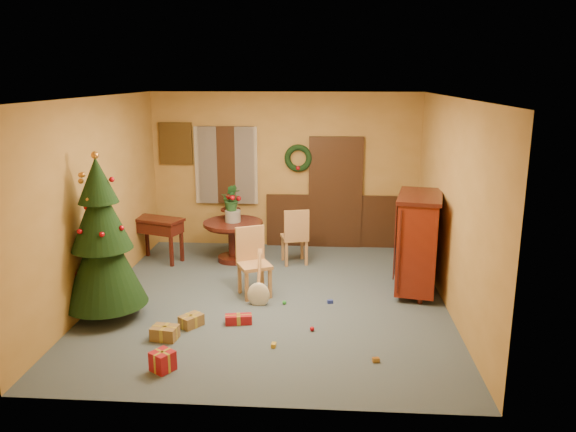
# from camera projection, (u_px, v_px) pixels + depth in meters

# --- Properties ---
(room_envelope) EXTENTS (5.50, 5.50, 5.50)m
(room_envelope) POSITION_uv_depth(u_px,v_px,m) (296.00, 189.00, 10.55)
(room_envelope) COLOR #3B4D56
(room_envelope) RESTS_ON ground
(dining_table) EXTENTS (1.04, 1.04, 0.72)m
(dining_table) POSITION_uv_depth(u_px,v_px,m) (233.00, 234.00, 9.80)
(dining_table) COLOR black
(dining_table) RESTS_ON floor
(urn) EXTENTS (0.27, 0.27, 0.20)m
(urn) POSITION_uv_depth(u_px,v_px,m) (233.00, 216.00, 9.73)
(urn) COLOR slate
(urn) RESTS_ON dining_table
(centerpiece_plant) EXTENTS (0.35, 0.31, 0.39)m
(centerpiece_plant) POSITION_uv_depth(u_px,v_px,m) (232.00, 199.00, 9.65)
(centerpiece_plant) COLOR #1E4C23
(centerpiece_plant) RESTS_ON urn
(chair_near) EXTENTS (0.59, 0.59, 1.02)m
(chair_near) POSITION_uv_depth(u_px,v_px,m) (253.00, 259.00, 8.30)
(chair_near) COLOR #96623C
(chair_near) RESTS_ON floor
(chair_far) EXTENTS (0.52, 0.52, 0.99)m
(chair_far) POSITION_uv_depth(u_px,v_px,m) (295.00, 235.00, 9.62)
(chair_far) COLOR #96623C
(chair_far) RESTS_ON floor
(guitar) EXTENTS (0.44, 0.56, 0.74)m
(guitar) POSITION_uv_depth(u_px,v_px,m) (258.00, 280.00, 7.92)
(guitar) COLOR beige
(guitar) RESTS_ON floor
(plant_stand) EXTENTS (0.35, 0.35, 0.90)m
(plant_stand) POSITION_uv_depth(u_px,v_px,m) (231.00, 227.00, 9.97)
(plant_stand) COLOR black
(plant_stand) RESTS_ON floor
(stand_plant) EXTENTS (0.26, 0.22, 0.44)m
(stand_plant) POSITION_uv_depth(u_px,v_px,m) (230.00, 197.00, 9.83)
(stand_plant) COLOR #19471E
(stand_plant) RESTS_ON plant_stand
(christmas_tree) EXTENTS (1.09, 1.09, 2.26)m
(christmas_tree) POSITION_uv_depth(u_px,v_px,m) (102.00, 241.00, 7.36)
(christmas_tree) COLOR #382111
(christmas_tree) RESTS_ON floor
(writing_desk) EXTENTS (0.97, 0.70, 0.78)m
(writing_desk) POSITION_uv_depth(u_px,v_px,m) (158.00, 229.00, 9.78)
(writing_desk) COLOR black
(writing_desk) RESTS_ON floor
(sideboard) EXTENTS (0.83, 1.27, 1.50)m
(sideboard) POSITION_uv_depth(u_px,v_px,m) (418.00, 240.00, 8.33)
(sideboard) COLOR #501309
(sideboard) RESTS_ON floor
(gift_a) EXTENTS (0.34, 0.27, 0.17)m
(gift_a) POSITION_uv_depth(u_px,v_px,m) (165.00, 333.00, 6.95)
(gift_a) COLOR brown
(gift_a) RESTS_ON floor
(gift_b) EXTENTS (0.31, 0.31, 0.23)m
(gift_b) POSITION_uv_depth(u_px,v_px,m) (163.00, 361.00, 6.21)
(gift_b) COLOR maroon
(gift_b) RESTS_ON floor
(gift_c) EXTENTS (0.33, 0.35, 0.16)m
(gift_c) POSITION_uv_depth(u_px,v_px,m) (191.00, 321.00, 7.31)
(gift_c) COLOR brown
(gift_c) RESTS_ON floor
(gift_d) EXTENTS (0.37, 0.20, 0.12)m
(gift_d) POSITION_uv_depth(u_px,v_px,m) (239.00, 319.00, 7.39)
(gift_d) COLOR maroon
(gift_d) RESTS_ON floor
(toy_a) EXTENTS (0.09, 0.07, 0.05)m
(toy_a) POSITION_uv_depth(u_px,v_px,m) (330.00, 302.00, 8.06)
(toy_a) COLOR #223397
(toy_a) RESTS_ON floor
(toy_b) EXTENTS (0.06, 0.06, 0.06)m
(toy_b) POSITION_uv_depth(u_px,v_px,m) (284.00, 302.00, 8.02)
(toy_b) COLOR green
(toy_b) RESTS_ON floor
(toy_c) EXTENTS (0.06, 0.09, 0.05)m
(toy_c) POSITION_uv_depth(u_px,v_px,m) (274.00, 345.00, 6.76)
(toy_c) COLOR gold
(toy_c) RESTS_ON floor
(toy_d) EXTENTS (0.06, 0.06, 0.06)m
(toy_d) POSITION_uv_depth(u_px,v_px,m) (312.00, 329.00, 7.18)
(toy_d) COLOR #A80B15
(toy_d) RESTS_ON floor
(toy_e) EXTENTS (0.09, 0.07, 0.05)m
(toy_e) POSITION_uv_depth(u_px,v_px,m) (376.00, 360.00, 6.41)
(toy_e) COLOR orange
(toy_e) RESTS_ON floor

